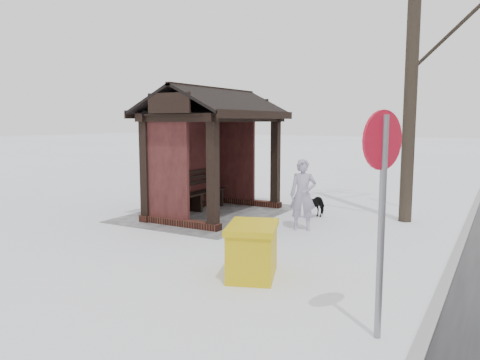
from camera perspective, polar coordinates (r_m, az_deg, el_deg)
name	(u,v)px	position (r m, az deg, el deg)	size (l,w,h in m)	color
ground	(216,214)	(11.57, -2.97, -4.21)	(120.00, 120.00, 0.00)	white
kerb	(461,243)	(9.83, 25.36, -6.91)	(120.00, 0.15, 0.06)	gray
trampled_patch	(209,213)	(11.67, -3.80, -4.07)	(4.20, 3.20, 0.02)	#999A9F
bus_shelter	(210,126)	(11.43, -3.71, 6.57)	(3.60, 2.40, 3.09)	#331712
pedestrian	(303,195)	(9.89, 7.69, -1.80)	(0.55, 0.36, 1.50)	#A19AB4
dog	(312,204)	(11.28, 8.74, -2.94)	(0.34, 0.75, 0.64)	black
grit_bin	(252,250)	(6.97, 1.52, -8.53)	(1.21, 1.01, 0.79)	gold
road_sign	(382,176)	(4.98, 16.89, 0.42)	(0.58, 0.27, 2.40)	gray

